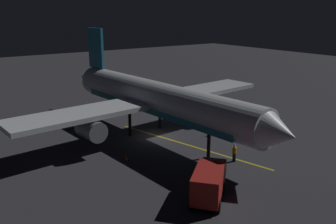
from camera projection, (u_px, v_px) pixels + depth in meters
name	position (u px, v px, depth m)	size (l,w,h in m)	color
ground_plane	(158.00, 138.00, 42.05)	(180.00, 180.00, 0.20)	#2F2F34
apron_guide_stripe	(188.00, 145.00, 39.56)	(0.24, 20.20, 0.01)	gold
airliner	(155.00, 99.00, 41.25)	(33.19, 36.05, 11.97)	silver
baggage_truck	(209.00, 182.00, 28.17)	(5.96, 5.48, 2.54)	maroon
catering_truck	(206.00, 110.00, 48.92)	(5.54, 5.06, 2.35)	navy
ground_crew_worker	(234.00, 153.00, 34.97)	(0.40, 0.40, 1.74)	black
traffic_cone_near_left	(208.00, 134.00, 42.14)	(0.50, 0.50, 0.55)	#EA590F
traffic_cone_near_right	(126.00, 158.00, 35.38)	(0.50, 0.50, 0.55)	#EA590F
traffic_cone_under_wing	(211.00, 159.00, 35.21)	(0.50, 0.50, 0.55)	#EA590F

